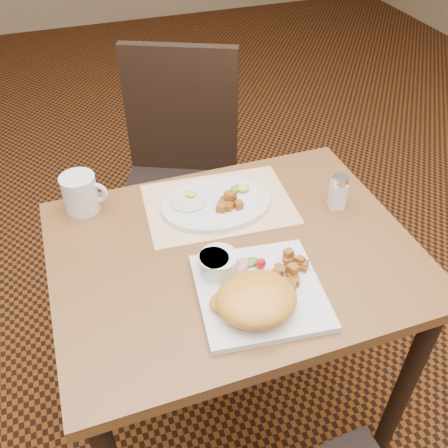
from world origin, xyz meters
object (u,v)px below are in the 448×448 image
salt_shaker (338,192)px  table (234,279)px  plate_oval (217,204)px  coffee_mug (81,193)px  chair_far (179,169)px  plate_square (260,292)px

salt_shaker → table: bearing=-168.2°
table → plate_oval: bearing=86.0°
salt_shaker → coffee_mug: coffee_mug is taller
table → plate_oval: (0.01, 0.17, 0.12)m
table → coffee_mug: size_ratio=7.49×
table → chair_far: size_ratio=0.93×
table → chair_far: bearing=87.2°
table → plate_oval: 0.21m
plate_square → coffee_mug: 0.56m
chair_far → coffee_mug: bearing=72.0°
plate_square → salt_shaker: (0.32, 0.23, 0.04)m
plate_square → plate_oval: plate_oval is taller
chair_far → plate_oval: size_ratio=3.19×
chair_far → coffee_mug: 0.60m
plate_square → plate_oval: bearing=88.6°
salt_shaker → coffee_mug: 0.69m
table → salt_shaker: size_ratio=9.00×
plate_oval → salt_shaker: salt_shaker is taller
plate_square → coffee_mug: bearing=127.1°
table → salt_shaker: (0.32, 0.07, 0.16)m
salt_shaker → coffee_mug: bearing=161.4°
chair_far → plate_oval: (-0.02, -0.51, 0.22)m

